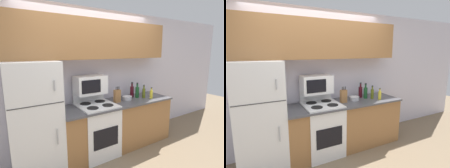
{
  "view_description": "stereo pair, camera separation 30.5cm",
  "coord_description": "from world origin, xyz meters",
  "views": [
    {
      "loc": [
        -1.43,
        -2.24,
        1.79
      ],
      "look_at": [
        0.19,
        0.29,
        1.23
      ],
      "focal_mm": 28.0,
      "sensor_mm": 36.0,
      "label": 1
    },
    {
      "loc": [
        -1.16,
        -2.39,
        1.79
      ],
      "look_at": [
        0.19,
        0.29,
        1.23
      ],
      "focal_mm": 28.0,
      "sensor_mm": 36.0,
      "label": 2
    }
  ],
  "objects": [
    {
      "name": "bottle_cooking_spray",
      "position": [
        1.02,
        0.15,
        0.97
      ],
      "size": [
        0.06,
        0.06,
        0.22
      ],
      "color": "gold",
      "rests_on": "lower_cabinets"
    },
    {
      "name": "bottle_olive_oil",
      "position": [
        0.93,
        0.27,
        0.98
      ],
      "size": [
        0.06,
        0.06,
        0.26
      ],
      "color": "#5B6619",
      "rests_on": "lower_cabinets"
    },
    {
      "name": "upper_cabinets",
      "position": [
        0.0,
        0.48,
        1.99
      ],
      "size": [
        2.85,
        0.36,
        0.65
      ],
      "color": "#9E6B3D",
      "rests_on": "refrigerator"
    },
    {
      "name": "knife_block",
      "position": [
        0.31,
        0.29,
        1.0
      ],
      "size": [
        0.11,
        0.08,
        0.29
      ],
      "color": "#9E6B3D",
      "rests_on": "lower_cabinets"
    },
    {
      "name": "stove",
      "position": [
        -0.11,
        0.31,
        0.47
      ],
      "size": [
        0.62,
        0.66,
        1.07
      ],
      "color": "white",
      "rests_on": "ground_plane"
    },
    {
      "name": "bottle_wine_green",
      "position": [
        0.83,
        0.35,
        1.0
      ],
      "size": [
        0.08,
        0.08,
        0.3
      ],
      "color": "#194C23",
      "rests_on": "lower_cabinets"
    },
    {
      "name": "microwave",
      "position": [
        -0.15,
        0.46,
        1.23
      ],
      "size": [
        0.53,
        0.32,
        0.31
      ],
      "color": "white",
      "rests_on": "stove"
    },
    {
      "name": "wall_back",
      "position": [
        0.0,
        0.69,
        1.27
      ],
      "size": [
        8.0,
        0.05,
        2.55
      ],
      "color": "silver",
      "rests_on": "ground_plane"
    },
    {
      "name": "ground_plane",
      "position": [
        0.0,
        0.0,
        0.0
      ],
      "size": [
        12.0,
        12.0,
        0.0
      ],
      "primitive_type": "plane",
      "color": "#7F6B51"
    },
    {
      "name": "bottle_wine_red",
      "position": [
        0.78,
        0.45,
        1.0
      ],
      "size": [
        0.08,
        0.08,
        0.3
      ],
      "color": "#470F19",
      "rests_on": "lower_cabinets"
    },
    {
      "name": "refrigerator",
      "position": [
        -1.09,
        0.33,
        0.83
      ],
      "size": [
        0.68,
        0.68,
        1.67
      ],
      "color": "white",
      "rests_on": "ground_plane"
    },
    {
      "name": "lower_cabinets",
      "position": [
        0.34,
        0.32,
        0.44
      ],
      "size": [
        2.17,
        0.67,
        0.88
      ],
      "color": "#9E6B3D",
      "rests_on": "ground_plane"
    },
    {
      "name": "bowl",
      "position": [
        0.56,
        0.33,
        0.92
      ],
      "size": [
        0.19,
        0.19,
        0.07
      ],
      "color": "silver",
      "rests_on": "lower_cabinets"
    }
  ]
}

